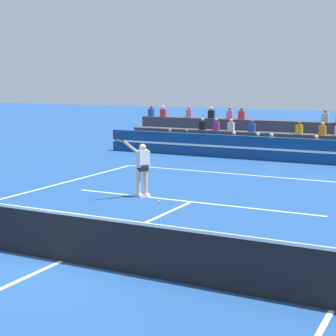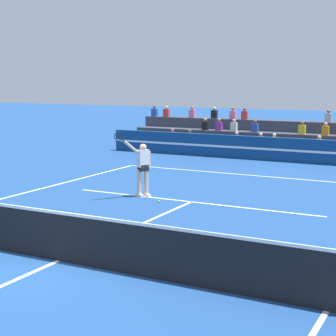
% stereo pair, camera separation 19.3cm
% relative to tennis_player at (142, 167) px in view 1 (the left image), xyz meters
% --- Properties ---
extents(ground_plane, '(120.00, 120.00, 0.00)m').
position_rel_tennis_player_xyz_m(ground_plane, '(1.74, -6.40, -0.98)').
color(ground_plane, navy).
extents(court_lines, '(11.10, 23.90, 0.01)m').
position_rel_tennis_player_xyz_m(court_lines, '(1.74, -6.40, -0.97)').
color(court_lines, white).
rests_on(court_lines, ground).
extents(tennis_net, '(12.00, 0.10, 1.10)m').
position_rel_tennis_player_xyz_m(tennis_net, '(1.74, -6.40, -0.43)').
color(tennis_net, black).
rests_on(tennis_net, ground).
extents(sponsor_banner_wall, '(18.00, 0.26, 1.10)m').
position_rel_tennis_player_xyz_m(sponsor_banner_wall, '(1.74, 9.74, -0.43)').
color(sponsor_banner_wall, navy).
rests_on(sponsor_banner_wall, ground).
extents(bleacher_stand, '(17.65, 2.85, 2.28)m').
position_rel_tennis_player_xyz_m(bleacher_stand, '(1.73, 12.28, -0.32)').
color(bleacher_stand, '#383D4C').
rests_on(bleacher_stand, ground).
extents(tennis_player, '(0.73, 1.30, 2.22)m').
position_rel_tennis_player_xyz_m(tennis_player, '(0.00, 0.00, 0.00)').
color(tennis_player, beige).
rests_on(tennis_player, ground).
extents(tennis_ball, '(0.07, 0.07, 0.07)m').
position_rel_tennis_player_xyz_m(tennis_ball, '(0.90, -0.53, -0.94)').
color(tennis_ball, '#C6DB33').
rests_on(tennis_ball, ground).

